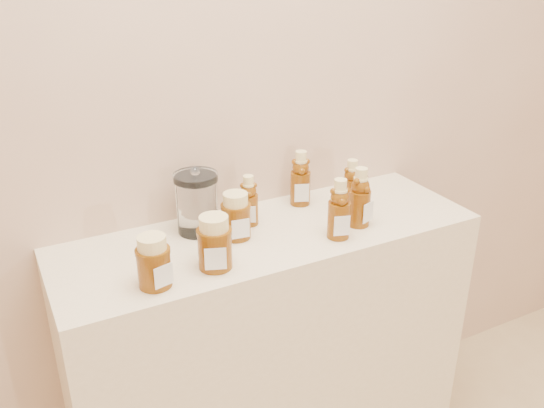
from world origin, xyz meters
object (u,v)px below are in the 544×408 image
bear_bottle_back_left (249,197)px  glass_canister (197,200)px  honey_jar_left (154,261)px  display_table (270,360)px  bear_bottle_front_left (339,205)px

bear_bottle_back_left → glass_canister: 0.15m
honey_jar_left → glass_canister: (0.19, 0.22, 0.03)m
display_table → honey_jar_left: 0.64m
honey_jar_left → glass_canister: bearing=34.2°
glass_canister → display_table: bearing=-29.4°
bear_bottle_back_left → bear_bottle_front_left: bear_bottle_front_left is taller
bear_bottle_front_left → glass_canister: bearing=164.4°
display_table → bear_bottle_back_left: bear_bottle_back_left is taller
display_table → bear_bottle_back_left: (-0.03, 0.07, 0.53)m
display_table → bear_bottle_front_left: size_ratio=6.24×
bear_bottle_front_left → glass_canister: size_ratio=1.03×
bear_bottle_front_left → honey_jar_left: bear_bottle_front_left is taller
honey_jar_left → display_table: bearing=3.4°
bear_bottle_back_left → bear_bottle_front_left: size_ratio=0.87×
bear_bottle_front_left → honey_jar_left: (-0.52, -0.01, -0.03)m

